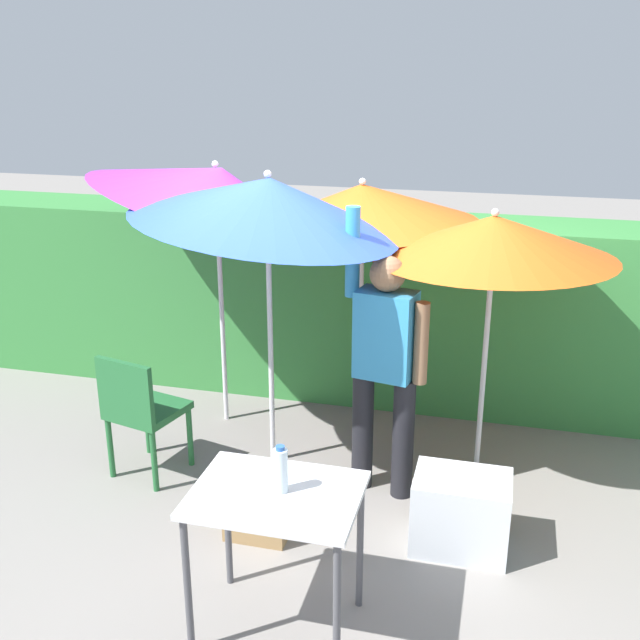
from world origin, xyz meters
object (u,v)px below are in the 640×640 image
Objects in this scene: umbrella_yellow at (494,237)px; crate_cardboard at (261,501)px; bottle_water at (281,470)px; chair_plastic at (140,408)px; folding_table at (276,510)px; umbrella_navy at (216,189)px; umbrella_orange at (268,202)px; cooler_box at (461,513)px; umbrella_rainbow at (362,205)px; person_vendor at (385,359)px.

umbrella_yellow reaches higher than crate_cardboard.
chair_plastic is at bearing 139.48° from bottle_water.
umbrella_yellow is 2.23m from folding_table.
umbrella_navy is 2.91× the size of folding_table.
umbrella_orange is at bearing -43.99° from umbrella_navy.
folding_table is at bearing -132.92° from cooler_box.
umbrella_yellow is 2.06× the size of chair_plastic.
umbrella_rainbow is at bearing 60.22° from umbrella_orange.
folding_table is at bearing -145.16° from bottle_water.
bottle_water is at bearing -63.64° from crate_cardboard.
folding_table is at bearing -115.77° from umbrella_yellow.
crate_cardboard is 0.97m from folding_table.
folding_table is at bearing -71.37° from umbrella_orange.
umbrella_navy is at bearing 151.46° from person_vendor.
cooler_box is (1.37, -0.70, -1.62)m from umbrella_orange.
umbrella_orange is 1.61m from chair_plastic.
umbrella_yellow is at bearing 16.50° from chair_plastic.
crate_cardboard is (0.19, -0.83, -1.65)m from umbrella_orange.
umbrella_rainbow is 1.12m from umbrella_yellow.
folding_table reaches higher than crate_cardboard.
umbrella_rainbow is 0.82× the size of umbrella_navy.
umbrella_rainbow is 2.12m from chair_plastic.
umbrella_orange reaches higher than cooler_box.
person_vendor is at bearing 79.47° from bottle_water.
umbrella_orange is 2.23m from cooler_box.
umbrella_orange is at bearing 166.13° from person_vendor.
umbrella_navy is 9.70× the size of bottle_water.
umbrella_navy reaches higher than person_vendor.
cooler_box is (-0.05, -0.92, -1.42)m from umbrella_yellow.
crate_cardboard is (0.97, -0.40, -0.31)m from chair_plastic.
folding_table is at bearing -65.40° from crate_cardboard.
chair_plastic reaches higher than folding_table.
umbrella_yellow is 2.56m from chair_plastic.
bottle_water is (1.34, -1.15, 0.39)m from chair_plastic.
person_vendor is 4.71× the size of crate_cardboard.
chair_plastic is (-1.24, -1.23, -1.20)m from umbrella_rainbow.
umbrella_rainbow is 2.24m from crate_cardboard.
umbrella_orange is at bearing 108.63° from folding_table.
umbrella_orange reaches higher than umbrella_yellow.
umbrella_rainbow is 1.31m from person_vendor.
person_vendor is at bearing -70.29° from umbrella_rainbow.
cooler_box is (1.94, -1.26, -1.59)m from umbrella_navy.
umbrella_yellow is 3.34× the size of cooler_box.
umbrella_rainbow is 2.29m from cooler_box.
person_vendor is at bearing -144.83° from umbrella_yellow.
umbrella_yellow is 2.02m from umbrella_navy.
chair_plastic is 2.23× the size of crate_cardboard.
chair_plastic is at bearing -171.84° from person_vendor.
crate_cardboard is (-0.63, -0.63, -0.74)m from person_vendor.
umbrella_rainbow reaches higher than bottle_water.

